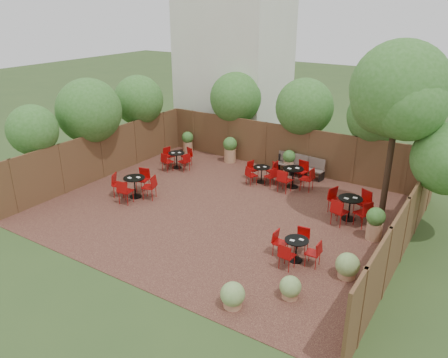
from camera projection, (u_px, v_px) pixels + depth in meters
The scene contains 13 objects.
ground at pixel (223, 211), 15.65m from camera, with size 80.00×80.00×0.00m, color #354F23.
courtyard_paving at pixel (223, 211), 15.64m from camera, with size 12.00×10.00×0.02m, color #361916.
fence_back at pixel (286, 148), 19.16m from camera, with size 12.00×0.08×2.00m, color #55351F.
fence_left at pixel (102, 155), 18.29m from camera, with size 0.08×10.00×2.00m, color #55351F.
fence_right at pixel (404, 231), 12.26m from camera, with size 0.08×10.00×2.00m, color #55351F.
neighbour_building at pixel (234, 62), 22.64m from camera, with size 5.00×4.00×8.00m, color silver.
overhang_foliage at pixel (227, 112), 18.00m from camera, with size 15.50×10.40×2.64m.
courtyard_tree at pixel (399, 95), 13.24m from camera, with size 3.02×2.96×5.94m.
park_bench_left at pixel (291, 164), 18.82m from camera, with size 1.45×0.61×0.87m.
park_bench_right at pixel (308, 167), 18.44m from camera, with size 1.47×0.61×0.88m.
bistro_tables at pixel (248, 187), 16.48m from camera, with size 9.62×6.42×0.93m.
planters at pixel (257, 162), 18.62m from camera, with size 10.62×4.39×1.17m.
low_shrubs at pixel (297, 281), 11.18m from camera, with size 2.56×3.35×0.71m.
Camera 1 is at (7.66, -11.81, 6.93)m, focal length 35.32 mm.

